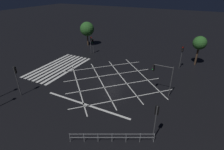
# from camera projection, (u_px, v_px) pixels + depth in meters

# --- Properties ---
(ground_plane) EXTENTS (200.00, 200.00, 0.00)m
(ground_plane) POSITION_uv_depth(u_px,v_px,m) (112.00, 80.00, 27.89)
(ground_plane) COLOR black
(road_markings) EXTENTS (18.29, 23.14, 0.01)m
(road_markings) POSITION_uv_depth(u_px,v_px,m) (73.00, 72.00, 30.58)
(road_markings) COLOR silver
(road_markings) RESTS_ON ground_plane
(traffic_light_nw_main) EXTENTS (0.39, 0.36, 4.23)m
(traffic_light_nw_main) POSITION_uv_depth(u_px,v_px,m) (182.00, 53.00, 30.43)
(traffic_light_nw_main) COLOR #424244
(traffic_light_nw_main) RESTS_ON ground_plane
(traffic_light_sw_main) EXTENTS (0.39, 0.36, 3.28)m
(traffic_light_sw_main) POSITION_uv_depth(u_px,v_px,m) (93.00, 43.00, 37.92)
(traffic_light_sw_main) COLOR #424244
(traffic_light_sw_main) RESTS_ON ground_plane
(traffic_light_se_main) EXTENTS (0.39, 0.36, 4.32)m
(traffic_light_se_main) POSITION_uv_depth(u_px,v_px,m) (16.00, 75.00, 22.68)
(traffic_light_se_main) COLOR #424244
(traffic_light_se_main) RESTS_ON ground_plane
(traffic_light_ne_main) EXTENTS (0.39, 0.36, 4.05)m
(traffic_light_ne_main) POSITION_uv_depth(u_px,v_px,m) (156.00, 116.00, 15.83)
(traffic_light_ne_main) COLOR #424244
(traffic_light_ne_main) RESTS_ON ground_plane
(traffic_light_sw_cross) EXTENTS (0.36, 0.39, 3.86)m
(traffic_light_sw_cross) POSITION_uv_depth(u_px,v_px,m) (91.00, 42.00, 37.33)
(traffic_light_sw_cross) COLOR #424244
(traffic_light_sw_cross) RESTS_ON ground_plane
(traffic_light_median_north) EXTENTS (0.36, 2.72, 4.38)m
(traffic_light_median_north) POSITION_uv_depth(u_px,v_px,m) (162.00, 73.00, 22.91)
(traffic_light_median_north) COLOR #424244
(traffic_light_median_north) RESTS_ON ground_plane
(street_tree_near) EXTENTS (2.43, 2.43, 5.46)m
(street_tree_near) POSITION_uv_depth(u_px,v_px,m) (200.00, 43.00, 31.48)
(street_tree_near) COLOR #473323
(street_tree_near) RESTS_ON ground_plane
(street_tree_far) EXTENTS (3.38, 3.38, 5.77)m
(street_tree_far) POSITION_uv_depth(u_px,v_px,m) (87.00, 29.00, 42.29)
(street_tree_far) COLOR #473323
(street_tree_far) RESTS_ON ground_plane
(pedestrian_railing) EXTENTS (3.70, 7.21, 1.05)m
(pedestrian_railing) POSITION_uv_depth(u_px,v_px,m) (112.00, 137.00, 16.56)
(pedestrian_railing) COLOR #9EA0A5
(pedestrian_railing) RESTS_ON ground_plane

